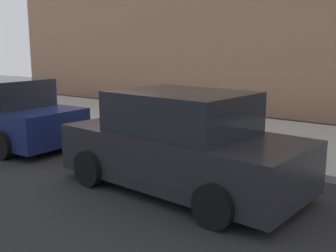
# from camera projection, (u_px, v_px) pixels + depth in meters

# --- Properties ---
(ground_plane) EXTENTS (40.00, 40.00, 0.00)m
(ground_plane) POSITION_uv_depth(u_px,v_px,m) (103.00, 139.00, 10.89)
(ground_plane) COLOR black
(sidewalk_curb) EXTENTS (18.00, 5.00, 0.14)m
(sidewalk_curb) POSITION_uv_depth(u_px,v_px,m) (161.00, 123.00, 12.83)
(sidewalk_curb) COLOR #9E9B93
(sidewalk_curb) RESTS_ON ground_plane
(suitcase_maroon_0) EXTENTS (0.36, 0.22, 0.82)m
(suitcase_maroon_0) POSITION_uv_depth(u_px,v_px,m) (252.00, 135.00, 8.98)
(suitcase_maroon_0) COLOR maroon
(suitcase_maroon_0) RESTS_ON sidewalk_curb
(suitcase_olive_1) EXTENTS (0.36, 0.25, 1.01)m
(suitcase_olive_1) POSITION_uv_depth(u_px,v_px,m) (234.00, 134.00, 9.25)
(suitcase_olive_1) COLOR #59601E
(suitcase_olive_1) RESTS_ON sidewalk_curb
(suitcase_navy_2) EXTENTS (0.38, 0.19, 0.80)m
(suitcase_navy_2) POSITION_uv_depth(u_px,v_px,m) (215.00, 131.00, 9.48)
(suitcase_navy_2) COLOR navy
(suitcase_navy_2) RESTS_ON sidewalk_curb
(suitcase_silver_3) EXTENTS (0.41, 0.20, 0.96)m
(suitcase_silver_3) POSITION_uv_depth(u_px,v_px,m) (199.00, 127.00, 9.82)
(suitcase_silver_3) COLOR #9EA0A8
(suitcase_silver_3) RESTS_ON sidewalk_curb
(suitcase_red_4) EXTENTS (0.47, 0.25, 0.81)m
(suitcase_red_4) POSITION_uv_depth(u_px,v_px,m) (181.00, 125.00, 10.15)
(suitcase_red_4) COLOR red
(suitcase_red_4) RESTS_ON sidewalk_curb
(suitcase_black_5) EXTENTS (0.45, 0.24, 0.69)m
(suitcase_black_5) POSITION_uv_depth(u_px,v_px,m) (162.00, 125.00, 10.42)
(suitcase_black_5) COLOR black
(suitcase_black_5) RESTS_ON sidewalk_curb
(fire_hydrant) EXTENTS (0.39, 0.21, 0.85)m
(fire_hydrant) POSITION_uv_depth(u_px,v_px,m) (139.00, 117.00, 10.95)
(fire_hydrant) COLOR red
(fire_hydrant) RESTS_ON sidewalk_curb
(bollard_post) EXTENTS (0.17, 0.17, 0.87)m
(bollard_post) POSITION_uv_depth(u_px,v_px,m) (123.00, 116.00, 11.12)
(bollard_post) COLOR brown
(bollard_post) RESTS_ON sidewalk_curb
(parked_car_charcoal_0) EXTENTS (4.39, 2.30, 1.71)m
(parked_car_charcoal_0) POSITION_uv_depth(u_px,v_px,m) (182.00, 144.00, 6.94)
(parked_car_charcoal_0) COLOR black
(parked_car_charcoal_0) RESTS_ON ground_plane
(parked_car_navy_1) EXTENTS (4.62, 2.29, 1.66)m
(parked_car_navy_1) POSITION_uv_depth(u_px,v_px,m) (1.00, 113.00, 10.33)
(parked_car_navy_1) COLOR #141E4C
(parked_car_navy_1) RESTS_ON ground_plane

